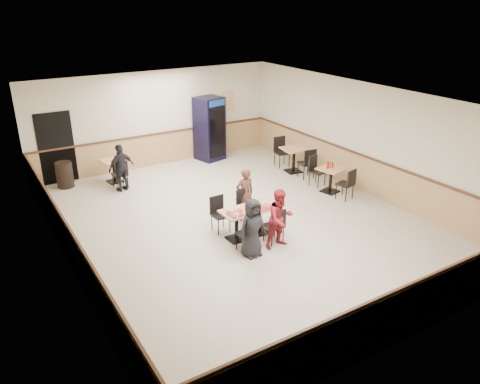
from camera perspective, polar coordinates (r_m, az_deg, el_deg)
ground at (r=11.43m, az=-0.12°, el=-3.65°), size 10.00×10.00×0.00m
room_shell at (r=14.07m, az=0.63°, el=4.10°), size 10.00×10.00×10.00m
main_table at (r=10.59m, az=1.02°, el=-3.19°), size 1.28×0.66×0.68m
main_chairs at (r=10.58m, az=0.81°, el=-3.35°), size 1.15×1.50×0.86m
diner_woman_left at (r=9.73m, az=1.53°, el=-4.39°), size 0.65×0.43×1.29m
diner_woman_right at (r=10.10m, az=4.94°, el=-3.25°), size 0.66×0.51×1.34m
diner_man_opposite at (r=11.29m, az=0.59°, el=-0.27°), size 0.51×0.35×1.33m
lone_diner at (r=13.43m, az=-14.26°, el=2.89°), size 0.85×0.53×1.35m
tabletop_clutter at (r=10.40m, az=1.05°, el=-2.15°), size 1.11×0.57×0.12m
side_table_near at (r=13.22m, az=11.02°, el=1.90°), size 0.79×0.79×0.71m
side_table_near_chair_south at (r=12.85m, az=12.69°, el=1.03°), size 0.49×0.49×0.89m
side_table_near_chair_north at (r=13.62m, az=9.44°, el=2.55°), size 0.49×0.49×0.89m
side_table_far at (r=14.60m, az=6.59°, el=4.34°), size 0.80×0.80×0.76m
side_table_far_chair_south at (r=14.16m, az=8.09°, el=3.57°), size 0.50×0.50×0.97m
side_table_far_chair_north at (r=15.06m, az=5.16°, el=4.89°), size 0.50×0.50×0.97m
condiment_caddy at (r=13.12m, az=10.88°, el=3.27°), size 0.23×0.06×0.20m
back_table at (r=14.20m, az=-15.15°, el=2.91°), size 0.70×0.70×0.68m
back_table_chair_lone at (r=13.71m, az=-14.46°, el=2.18°), size 0.44×0.44×0.86m
pepsi_cooler at (r=15.59m, az=-3.73°, el=7.71°), size 0.95×0.95×2.09m
trash_bin at (r=14.27m, az=-20.61°, el=1.98°), size 0.47×0.47×0.74m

